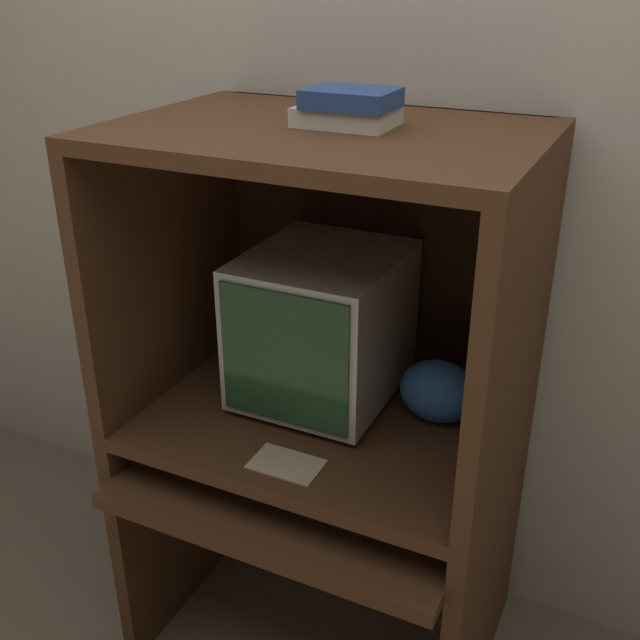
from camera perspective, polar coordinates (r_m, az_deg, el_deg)
wall_back at (r=2.04m, az=5.27°, el=11.62°), size 6.00×0.06×2.60m
desk_base at (r=2.09m, az=-0.27°, el=-15.74°), size 0.93×0.74×0.64m
desk_monitor_shelf at (r=1.93m, az=0.37°, el=-7.77°), size 0.93×0.67×0.12m
hutch_upper at (r=1.74m, az=0.92°, el=6.50°), size 0.93×0.67×0.72m
crt_monitor at (r=1.90m, az=0.20°, el=-0.38°), size 0.36×0.43×0.39m
keyboard at (r=1.88m, az=-2.70°, el=-11.88°), size 0.44×0.15×0.03m
mouse at (r=1.78m, az=5.81°, el=-14.19°), size 0.07×0.05×0.03m
snack_bag at (r=1.88m, az=9.00°, el=-5.38°), size 0.19×0.15×0.16m
book_stack at (r=1.64m, az=2.20°, el=15.83°), size 0.21×0.16×0.08m
paper_card at (r=1.74m, az=-2.58°, el=-10.91°), size 0.16×0.11×0.00m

